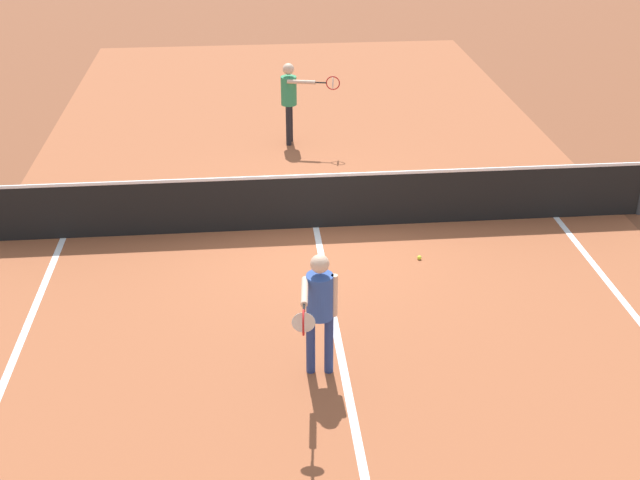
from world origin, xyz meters
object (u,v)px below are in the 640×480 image
Objects in this scene: net at (316,201)px; player_near at (319,303)px; player_far at (290,94)px; tennis_ball_near_net at (419,258)px.

player_near is at bearing -94.42° from net.
player_near is at bearing -90.96° from player_far.
tennis_ball_near_net is (1.80, 2.68, -0.98)m from player_near.
net is at bearing 140.52° from tennis_ball_near_net.
net is 3.96m from player_near.
net is 169.95× the size of tennis_ball_near_net.
net is at bearing 85.58° from player_near.
tennis_ball_near_net is (1.49, -1.23, -0.46)m from net.
tennis_ball_near_net is at bearing 56.19° from player_near.
player_near reaches higher than net.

